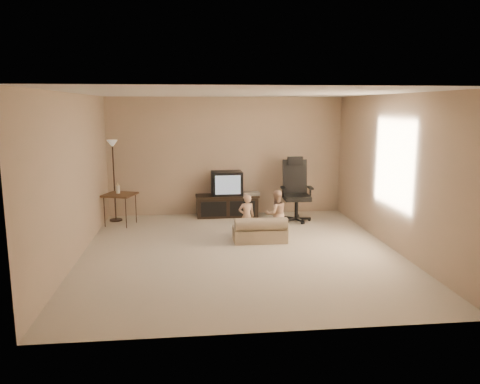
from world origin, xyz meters
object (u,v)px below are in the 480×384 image
Objects in this scene: office_chair at (296,198)px; floor_lamp at (113,162)px; side_table at (120,195)px; toddler_right at (276,214)px; tv_stand at (227,198)px; child_sofa at (260,231)px; toddler_left at (247,217)px.

office_chair is 3.75m from floor_lamp.
side_table is (-3.51, 0.02, 0.14)m from office_chair.
toddler_right is at bearing -23.04° from side_table.
tv_stand is 2.02m from child_sofa.
floor_lamp is at bearing -40.80° from toddler_left.
side_table is 1.05× the size of toddler_left.
side_table reaches higher than child_sofa.
floor_lamp is 3.41m from child_sofa.
floor_lamp reaches higher than child_sofa.
toddler_right is (0.53, 0.02, 0.03)m from toddler_left.
child_sofa is at bearing -79.60° from tv_stand.
toddler_right is (0.72, -1.73, 0.03)m from tv_stand.
toddler_left is (-1.16, -1.23, -0.07)m from office_chair.
tv_stand reaches higher than toddler_right.
floor_lamp is (-3.66, 0.37, 0.74)m from office_chair.
toddler_right is (3.02, -1.57, -0.77)m from floor_lamp.
tv_stand is 1.04× the size of office_chair.
floor_lamp is 3.49m from toddler_right.
toddler_left is at bearing -32.57° from floor_lamp.
tv_stand is 1.88m from toddler_right.
office_chair is 0.79× the size of floor_lamp.
tv_stand is 1.46m from office_chair.
side_table is at bearing -34.49° from toddler_right.
floor_lamp is at bearing -177.25° from tv_stand.
toddler_right reaches higher than side_table.
tv_stand is 1.58× the size of toddler_right.
tv_stand is at bearing 13.32° from side_table.
floor_lamp is at bearing 112.82° from side_table.
tv_stand reaches higher than side_table.
office_chair reaches higher than child_sofa.
floor_lamp reaches higher than toddler_left.
toddler_left is at bearing -84.87° from tv_stand.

